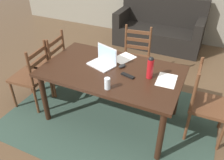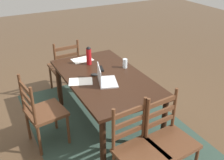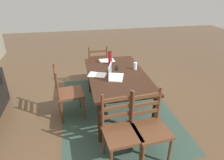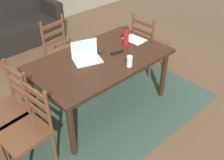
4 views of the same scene
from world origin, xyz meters
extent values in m
plane|color=brown|center=(0.00, 0.00, 0.00)|extent=(14.00, 14.00, 0.00)
cube|color=#2D4238|center=(0.00, 0.00, 0.00)|extent=(2.71, 1.97, 0.01)
cube|color=black|center=(0.00, 0.00, 0.73)|extent=(1.69, 0.98, 0.04)
cylinder|color=black|center=(-0.76, -0.41, 0.35)|extent=(0.07, 0.07, 0.71)
cylinder|color=black|center=(0.76, -0.41, 0.35)|extent=(0.07, 0.07, 0.71)
cylinder|color=black|center=(-0.76, 0.41, 0.35)|extent=(0.07, 0.07, 0.71)
cylinder|color=black|center=(0.76, 0.41, 0.35)|extent=(0.07, 0.07, 0.71)
cube|color=#56331E|center=(-1.17, 0.20, 0.45)|extent=(0.48, 0.48, 0.04)
cylinder|color=#56331E|center=(-1.34, -0.01, 0.21)|extent=(0.04, 0.04, 0.43)
cylinder|color=#56331E|center=(-0.97, 0.03, 0.21)|extent=(0.04, 0.04, 0.43)
cylinder|color=#56331E|center=(-1.00, 0.40, 0.21)|extent=(0.04, 0.04, 0.43)
cylinder|color=#56331E|center=(-0.96, 0.03, 0.70)|extent=(0.04, 0.04, 0.50)
cylinder|color=#56331E|center=(-0.99, 0.40, 0.70)|extent=(0.04, 0.04, 0.50)
cube|color=#56331E|center=(-0.97, 0.22, 0.60)|extent=(0.06, 0.36, 0.05)
cube|color=#56331E|center=(-0.97, 0.22, 0.72)|extent=(0.06, 0.36, 0.05)
cube|color=#56331E|center=(-0.97, 0.22, 0.85)|extent=(0.06, 0.36, 0.05)
cube|color=#56331E|center=(1.17, 0.20, 0.45)|extent=(0.45, 0.45, 0.04)
cylinder|color=#56331E|center=(1.36, 0.39, 0.21)|extent=(0.04, 0.04, 0.43)
cylinder|color=#56331E|center=(1.37, 0.01, 0.21)|extent=(0.04, 0.04, 0.43)
cylinder|color=#56331E|center=(0.98, 0.38, 0.21)|extent=(0.04, 0.04, 0.43)
cylinder|color=#56331E|center=(0.99, 0.00, 0.21)|extent=(0.04, 0.04, 0.43)
cylinder|color=#56331E|center=(0.97, 0.38, 0.70)|extent=(0.04, 0.04, 0.50)
cylinder|color=#56331E|center=(0.98, 0.00, 0.70)|extent=(0.04, 0.04, 0.50)
cube|color=#56331E|center=(0.97, 0.19, 0.60)|extent=(0.03, 0.36, 0.05)
cube|color=#56331E|center=(0.97, 0.19, 0.72)|extent=(0.03, 0.36, 0.05)
cube|color=#56331E|center=(0.97, 0.19, 0.85)|extent=(0.03, 0.36, 0.05)
cube|color=#56331E|center=(-1.17, -0.20, 0.45)|extent=(0.48, 0.48, 0.04)
cylinder|color=#56331E|center=(-1.38, -0.03, 0.21)|extent=(0.04, 0.04, 0.43)
cylinder|color=#56331E|center=(-0.97, -0.37, 0.21)|extent=(0.04, 0.04, 0.43)
cylinder|color=#56331E|center=(-1.00, 0.01, 0.21)|extent=(0.04, 0.04, 0.43)
cylinder|color=#56331E|center=(-0.96, -0.37, 0.70)|extent=(0.04, 0.04, 0.50)
cylinder|color=#56331E|center=(-0.99, 0.01, 0.70)|extent=(0.04, 0.04, 0.50)
cube|color=#56331E|center=(-0.97, -0.18, 0.60)|extent=(0.06, 0.36, 0.05)
cube|color=#56331E|center=(-0.97, -0.18, 0.72)|extent=(0.06, 0.36, 0.05)
cube|color=#56331E|center=(-0.97, -0.18, 0.85)|extent=(0.06, 0.36, 0.05)
cube|color=#56331E|center=(0.00, 0.82, 0.45)|extent=(0.50, 0.50, 0.04)
cylinder|color=#56331E|center=(0.21, 0.66, 0.21)|extent=(0.04, 0.04, 0.43)
cylinder|color=#56331E|center=(-0.16, 0.61, 0.21)|extent=(0.04, 0.04, 0.43)
cylinder|color=#56331E|center=(0.16, 1.04, 0.21)|extent=(0.04, 0.04, 0.43)
cylinder|color=#56331E|center=(-0.21, 0.98, 0.21)|extent=(0.04, 0.04, 0.43)
cylinder|color=#56331E|center=(0.16, 1.05, 0.70)|extent=(0.04, 0.04, 0.50)
cylinder|color=#56331E|center=(-0.22, 0.99, 0.70)|extent=(0.04, 0.04, 0.50)
cube|color=#56331E|center=(-0.03, 1.02, 0.60)|extent=(0.36, 0.07, 0.05)
cube|color=#56331E|center=(-0.03, 1.02, 0.72)|extent=(0.36, 0.07, 0.05)
cube|color=#56331E|center=(-0.03, 1.02, 0.85)|extent=(0.36, 0.07, 0.05)
cube|color=black|center=(-0.06, 2.48, 0.20)|extent=(1.80, 0.80, 0.40)
cube|color=black|center=(-0.06, 2.78, 0.70)|extent=(1.80, 0.20, 0.60)
cube|color=black|center=(0.76, 2.48, 0.55)|extent=(0.16, 0.80, 0.30)
cube|color=silver|center=(-0.16, 0.05, 0.75)|extent=(0.37, 0.31, 0.02)
cube|color=silver|center=(-0.13, 0.15, 0.87)|extent=(0.31, 0.11, 0.21)
cube|color=#A5CCEA|center=(-0.13, 0.14, 0.87)|extent=(0.28, 0.10, 0.19)
cylinder|color=#A81419|center=(0.46, 0.03, 0.86)|extent=(0.07, 0.07, 0.24)
sphere|color=black|center=(0.46, 0.03, 0.98)|extent=(0.07, 0.07, 0.07)
cylinder|color=silver|center=(0.12, -0.37, 0.81)|extent=(0.06, 0.06, 0.13)
ellipsoid|color=black|center=(0.09, 0.12, 0.76)|extent=(0.10, 0.12, 0.03)
cube|color=black|center=(0.23, -0.05, 0.76)|extent=(0.18, 0.09, 0.02)
cube|color=white|center=(0.02, 0.34, 0.75)|extent=(0.30, 0.35, 0.00)
cube|color=white|center=(0.66, 0.06, 0.75)|extent=(0.23, 0.31, 0.00)
camera|label=1|loc=(1.01, -2.16, 2.20)|focal=37.00mm
camera|label=2|loc=(-2.83, 1.38, 2.34)|focal=43.26mm
camera|label=3|loc=(-3.01, 0.68, 2.16)|focal=31.52mm
camera|label=4|loc=(-1.71, -2.06, 2.34)|focal=41.15mm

